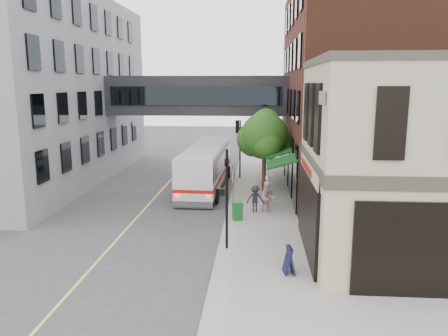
% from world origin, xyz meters
% --- Properties ---
extents(ground, '(120.00, 120.00, 0.00)m').
position_xyz_m(ground, '(0.00, 0.00, 0.00)').
color(ground, '#38383A').
rests_on(ground, ground).
extents(sidewalk_main, '(4.00, 60.00, 0.15)m').
position_xyz_m(sidewalk_main, '(2.00, 14.00, 0.07)').
color(sidewalk_main, gray).
rests_on(sidewalk_main, ground).
extents(corner_building, '(10.19, 8.12, 8.45)m').
position_xyz_m(corner_building, '(8.97, 2.00, 4.21)').
color(corner_building, tan).
rests_on(corner_building, ground).
extents(brick_building, '(13.76, 18.00, 14.00)m').
position_xyz_m(brick_building, '(9.98, 15.00, 6.99)').
color(brick_building, '#492417').
rests_on(brick_building, ground).
extents(opposite_building, '(14.00, 24.00, 14.00)m').
position_xyz_m(opposite_building, '(-17.00, 16.00, 7.00)').
color(opposite_building, slate).
rests_on(opposite_building, ground).
extents(skyway_bridge, '(14.00, 3.18, 3.00)m').
position_xyz_m(skyway_bridge, '(-3.00, 18.00, 6.50)').
color(skyway_bridge, black).
rests_on(skyway_bridge, ground).
extents(traffic_signal_near, '(0.44, 0.22, 4.60)m').
position_xyz_m(traffic_signal_near, '(0.37, 2.00, 2.98)').
color(traffic_signal_near, black).
rests_on(traffic_signal_near, sidewalk_main).
extents(traffic_signal_far, '(0.53, 0.28, 4.50)m').
position_xyz_m(traffic_signal_far, '(0.26, 17.00, 3.34)').
color(traffic_signal_far, black).
rests_on(traffic_signal_far, sidewalk_main).
extents(street_sign_pole, '(0.08, 0.75, 3.00)m').
position_xyz_m(street_sign_pole, '(0.39, 7.00, 1.93)').
color(street_sign_pole, gray).
rests_on(street_sign_pole, sidewalk_main).
extents(street_tree, '(3.80, 3.20, 5.60)m').
position_xyz_m(street_tree, '(2.19, 13.22, 3.91)').
color(street_tree, '#382619').
rests_on(street_tree, sidewalk_main).
extents(lane_marking, '(0.12, 40.00, 0.01)m').
position_xyz_m(lane_marking, '(-5.00, 10.00, 0.01)').
color(lane_marking, '#D8CC4C').
rests_on(lane_marking, ground).
extents(bus, '(2.98, 11.26, 3.01)m').
position_xyz_m(bus, '(-1.90, 13.92, 1.69)').
color(bus, silver).
rests_on(bus, ground).
extents(pedestrian_a, '(0.78, 0.64, 1.84)m').
position_xyz_m(pedestrian_a, '(2.41, 9.19, 1.07)').
color(pedestrian_a, beige).
rests_on(pedestrian_a, sidewalk_main).
extents(pedestrian_b, '(0.93, 0.80, 1.63)m').
position_xyz_m(pedestrian_b, '(2.33, 7.81, 0.97)').
color(pedestrian_b, pink).
rests_on(pedestrian_b, sidewalk_main).
extents(pedestrian_c, '(1.08, 0.72, 1.56)m').
position_xyz_m(pedestrian_c, '(1.63, 7.73, 0.93)').
color(pedestrian_c, '#222129').
rests_on(pedestrian_c, sidewalk_main).
extents(newspaper_box, '(0.61, 0.57, 0.99)m').
position_xyz_m(newspaper_box, '(0.70, 6.18, 0.64)').
color(newspaper_box, '#145922').
rests_on(newspaper_box, sidewalk_main).
extents(sandwich_board, '(0.48, 0.66, 1.09)m').
position_xyz_m(sandwich_board, '(3.00, -0.46, 0.69)').
color(sandwich_board, black).
rests_on(sandwich_board, sidewalk_main).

